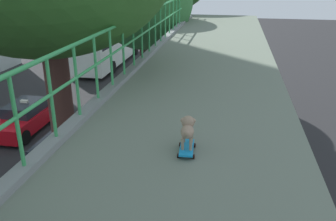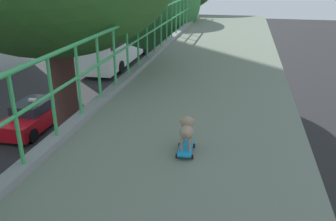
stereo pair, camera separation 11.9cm
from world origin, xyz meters
name	(u,v)px [view 1 (the left image)]	position (x,y,z in m)	size (l,w,h in m)	color
car_blue_fifth	(66,154)	(-4.13, 10.17, 0.74)	(1.76, 4.51, 1.49)	navy
car_red_taxi_sixth	(25,118)	(-7.78, 13.33, 0.65)	(1.76, 3.99, 1.50)	red
city_bus	(109,40)	(-8.13, 26.69, 1.94)	(2.61, 10.45, 3.44)	white
roadside_tree_far	(143,1)	(-2.08, 14.71, 6.03)	(4.33, 4.33, 8.21)	#4E322C
toy_skateboard	(187,148)	(1.42, 2.97, 5.27)	(0.23, 0.45, 0.08)	#168ED4
small_dog	(188,128)	(1.41, 3.04, 5.50)	(0.19, 0.40, 0.34)	gray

